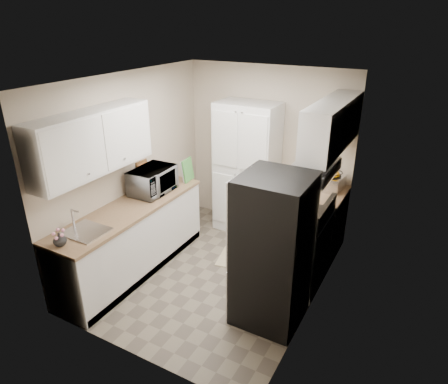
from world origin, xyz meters
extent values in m
plane|color=#665B4C|center=(0.00, 0.00, 0.00)|extent=(3.20, 3.20, 0.00)
cube|color=beige|center=(0.00, 1.60, 1.25)|extent=(2.60, 0.04, 2.50)
cube|color=beige|center=(0.00, -1.60, 1.25)|extent=(2.60, 0.04, 2.50)
cube|color=beige|center=(-1.30, 0.00, 1.25)|extent=(0.04, 3.20, 2.50)
cube|color=beige|center=(1.30, 0.00, 1.25)|extent=(0.04, 3.20, 2.50)
cube|color=silver|center=(0.00, 0.00, 2.50)|extent=(2.60, 3.20, 0.04)
cube|color=silver|center=(-1.13, -0.75, 1.83)|extent=(0.33, 1.60, 0.70)
cube|color=silver|center=(1.13, 0.82, 1.89)|extent=(0.33, 1.55, 0.58)
cube|color=#99999E|center=(1.07, 0.39, 1.52)|extent=(0.45, 0.76, 0.13)
cube|color=#B7B7BC|center=(-0.99, -1.15, 0.93)|extent=(0.45, 0.40, 0.02)
cube|color=brown|center=(-1.29, 0.20, 1.18)|extent=(0.02, 0.22, 0.22)
cube|color=silver|center=(-0.20, 1.32, 1.00)|extent=(0.90, 0.55, 2.00)
cube|color=silver|center=(-0.99, -0.43, 0.44)|extent=(0.60, 2.30, 0.88)
cube|color=#846647|center=(-0.99, -0.43, 0.90)|extent=(0.63, 2.33, 0.04)
cube|color=silver|center=(0.99, 1.19, 0.44)|extent=(0.60, 0.80, 0.88)
cube|color=#846647|center=(0.99, 1.19, 0.90)|extent=(0.63, 0.83, 0.04)
cube|color=#B7B7BC|center=(0.97, 0.39, 0.45)|extent=(0.64, 0.76, 0.90)
cube|color=black|center=(0.97, 0.39, 0.92)|extent=(0.66, 0.78, 0.03)
cube|color=black|center=(1.26, 0.39, 1.02)|extent=(0.06, 0.76, 0.22)
cube|color=tan|center=(0.60, 0.25, 0.55)|extent=(0.01, 0.16, 0.42)
cube|color=#F2E2C6|center=(0.60, 0.49, 0.55)|extent=(0.01, 0.16, 0.42)
cube|color=#B7B7BC|center=(0.94, -0.41, 0.85)|extent=(0.70, 0.72, 1.70)
imported|color=silver|center=(-1.01, 0.08, 1.09)|extent=(0.44, 0.63, 0.34)
cylinder|color=black|center=(-1.14, 0.42, 1.05)|extent=(0.07, 0.07, 0.27)
imported|color=silver|center=(-1.01, -1.48, 0.99)|extent=(0.15, 0.15, 0.14)
cube|color=#428D3D|center=(-0.83, 0.67, 1.08)|extent=(0.05, 0.26, 0.33)
cube|color=silver|center=(1.09, 1.34, 1.02)|extent=(0.31, 0.38, 0.20)
cube|color=tan|center=(0.09, 0.63, 0.01)|extent=(0.73, 0.99, 0.01)
camera|label=1|loc=(2.22, -3.80, 3.12)|focal=32.00mm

